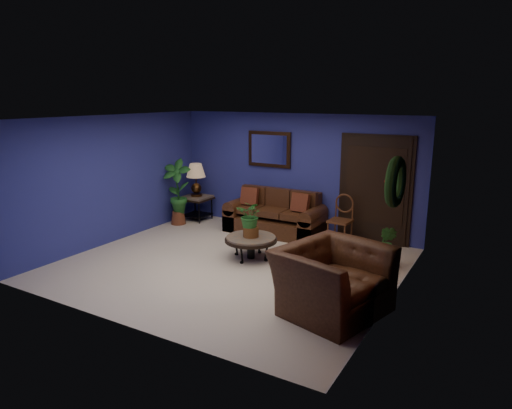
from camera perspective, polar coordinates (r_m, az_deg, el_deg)
The scene contains 18 objects.
floor at distance 8.00m, azimuth -3.12°, elevation -7.45°, with size 5.50×5.50×0.00m, color beige.
wall_back at distance 9.79m, azimuth 4.85°, elevation 3.98°, with size 5.50×0.04×2.50m, color navy.
wall_left at distance 9.42m, azimuth -17.37°, elevation 3.04°, with size 0.04×5.00×2.50m, color navy.
wall_right_brick at distance 6.58m, azimuth 17.19°, elevation -1.25°, with size 0.04×5.00×2.50m, color maroon.
ceiling at distance 7.49m, azimuth -3.36°, elevation 10.73°, with size 5.50×5.00×0.02m, color silver.
crown_molding at distance 6.41m, azimuth 17.66°, elevation 9.04°, with size 0.03×5.00×0.14m, color white.
wall_mirror at distance 9.96m, azimuth 1.66°, elevation 6.92°, with size 1.02×0.06×0.77m, color #452911.
closet_door at distance 9.20m, azimuth 14.63°, elevation 1.71°, with size 1.44×0.06×2.18m, color black.
wreath at distance 6.55m, azimuth 17.05°, elevation 2.72°, with size 0.72×0.72×0.16m, color black.
sofa at distance 9.72m, azimuth 2.52°, elevation -1.76°, with size 2.07×0.89×0.93m.
coffee_table at distance 8.18m, azimuth -0.64°, elevation -4.42°, with size 0.94×0.94×0.40m.
end_table at distance 10.76m, azimuth -7.41°, elevation 0.36°, with size 0.62×0.62×0.57m.
table_lamp at distance 10.64m, azimuth -7.51°, elevation 3.57°, with size 0.44×0.44×0.74m.
side_chair at distance 9.14m, azimuth 10.67°, elevation -1.39°, with size 0.44×0.44×0.97m.
armchair at distance 6.26m, azimuth 9.55°, elevation -9.30°, with size 1.39×1.21×0.90m, color #4B2815.
coffee_plant at distance 8.06m, azimuth -0.65°, elevation -1.60°, with size 0.52×0.46×0.66m.
floor_plant at distance 8.04m, azimuth 15.98°, elevation -5.07°, with size 0.37×0.32×0.74m.
tall_plant at distance 10.39m, azimuth -9.83°, elevation 1.87°, with size 0.74×0.59×1.48m.
Camera 1 is at (4.13, -6.24, 2.85)m, focal length 32.00 mm.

